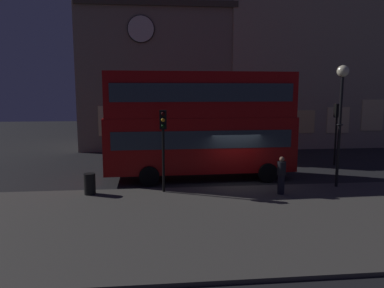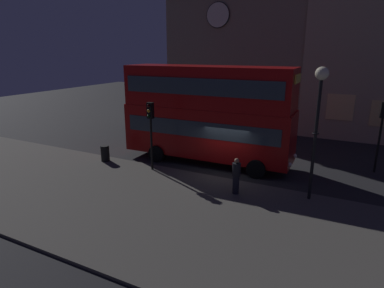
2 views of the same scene
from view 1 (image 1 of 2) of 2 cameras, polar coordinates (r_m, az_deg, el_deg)
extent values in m
plane|color=#232326|center=(18.95, 6.84, -6.12)|extent=(80.00, 80.00, 0.00)
cube|color=#4C4944|center=(14.03, 11.68, -11.20)|extent=(44.00, 8.74, 0.12)
cube|color=gray|center=(32.44, -5.40, 12.41)|extent=(12.33, 8.15, 14.06)
cube|color=#473F33|center=(28.88, -5.43, 21.11)|extent=(12.08, 0.24, 0.44)
cube|color=#F9E09E|center=(28.58, -13.14, 3.52)|extent=(1.26, 0.06, 2.29)
cube|color=#F2D18C|center=(28.41, -9.17, 3.31)|extent=(1.26, 0.06, 2.39)
cube|color=#F2D18C|center=(28.33, -5.19, 4.08)|extent=(1.26, 0.06, 2.30)
cube|color=#F9E09E|center=(28.43, -1.20, 4.06)|extent=(1.26, 0.06, 2.07)
cube|color=#F9E09E|center=(28.66, 2.74, 3.94)|extent=(1.26, 0.06, 2.49)
cylinder|color=silver|center=(28.57, -7.97, 17.34)|extent=(1.91, 0.12, 1.91)
torus|color=black|center=(28.57, -7.97, 17.34)|extent=(2.03, 0.12, 2.03)
cube|color=tan|center=(35.54, 16.67, 14.36)|extent=(14.52, 9.22, 17.29)
cube|color=#F2D18C|center=(29.56, 11.78, 3.87)|extent=(1.86, 0.06, 1.88)
cube|color=#E5C67F|center=(30.58, 16.97, 3.35)|extent=(1.86, 0.06, 1.82)
cube|color=#F9E09E|center=(31.81, 21.81, 3.48)|extent=(1.86, 0.06, 2.07)
cube|color=#F9E09E|center=(33.24, 26.29, 4.04)|extent=(1.86, 0.06, 2.51)
cube|color=#9E0C0C|center=(19.47, 1.23, 0.11)|extent=(9.95, 2.73, 2.84)
cube|color=#9E0C0C|center=(19.27, 1.25, 7.70)|extent=(9.75, 2.68, 2.30)
cube|color=#2D3842|center=(19.42, 1.23, 1.15)|extent=(9.16, 2.77, 0.90)
cube|color=#2D3842|center=(19.27, 1.25, 8.04)|extent=(9.16, 2.77, 0.90)
cube|color=#F2D84C|center=(20.58, 15.05, 9.22)|extent=(0.12, 1.49, 0.44)
sphere|color=white|center=(21.70, 13.99, -2.15)|extent=(0.24, 0.24, 0.24)
sphere|color=white|center=(20.23, 15.64, -2.96)|extent=(0.24, 0.24, 0.24)
cylinder|color=black|center=(21.69, 9.54, -2.96)|extent=(1.01, 0.27, 1.01)
cylinder|color=black|center=(19.29, 11.76, -4.44)|extent=(1.01, 0.27, 1.01)
cylinder|color=black|center=(20.78, -6.77, -3.40)|extent=(1.01, 0.27, 1.01)
cylinder|color=black|center=(18.25, -6.68, -5.04)|extent=(1.01, 0.27, 1.01)
cylinder|color=black|center=(16.61, -4.47, -2.62)|extent=(0.12, 0.12, 2.88)
cube|color=black|center=(16.36, -4.54, 3.80)|extent=(0.32, 0.26, 0.85)
sphere|color=black|center=(16.19, -4.55, 4.71)|extent=(0.17, 0.17, 0.17)
sphere|color=orange|center=(16.21, -4.54, 3.76)|extent=(0.17, 0.17, 0.17)
sphere|color=black|center=(16.24, -4.52, 2.81)|extent=(0.17, 0.17, 0.17)
cylinder|color=black|center=(24.80, 21.44, 0.37)|extent=(0.12, 0.12, 3.04)
cube|color=black|center=(24.62, 21.69, 4.85)|extent=(0.35, 0.29, 0.85)
sphere|color=red|center=(24.74, 21.53, 5.50)|extent=(0.17, 0.17, 0.17)
sphere|color=black|center=(24.75, 21.50, 4.88)|extent=(0.17, 0.17, 0.17)
sphere|color=black|center=(24.76, 21.46, 4.25)|extent=(0.17, 0.17, 0.17)
cylinder|color=black|center=(18.64, 21.96, 1.65)|extent=(0.14, 0.14, 5.23)
torus|color=black|center=(18.60, 22.02, 2.80)|extent=(0.28, 0.28, 0.06)
sphere|color=#F9EFC6|center=(18.55, 22.45, 10.45)|extent=(0.55, 0.55, 0.55)
cylinder|color=black|center=(16.90, 13.70, -6.15)|extent=(0.30, 0.30, 0.86)
cylinder|color=black|center=(16.73, 13.78, -3.70)|extent=(0.38, 0.38, 0.61)
sphere|color=#8C664C|center=(16.65, 13.83, -2.30)|extent=(0.22, 0.22, 0.22)
cylinder|color=black|center=(16.99, -15.64, -6.00)|extent=(0.50, 0.50, 0.95)
camera|label=2|loc=(10.54, 74.55, 12.09)|focal=30.83mm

